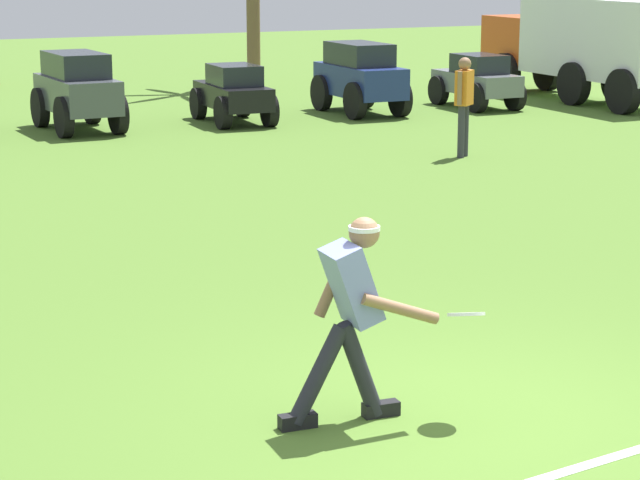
{
  "coord_description": "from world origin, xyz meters",
  "views": [
    {
      "loc": [
        -4.39,
        -6.88,
        3.16
      ],
      "look_at": [
        -0.25,
        1.94,
        0.9
      ],
      "focal_mm": 70.0,
      "sensor_mm": 36.0,
      "label": 1
    }
  ],
  "objects_px": {
    "parked_car_slot_e": "(233,93)",
    "frisbee_thrower": "(351,309)",
    "teammate_midfield": "(464,97)",
    "frisbee_in_flight": "(467,314)",
    "parked_car_slot_d": "(77,89)",
    "parked_car_slot_f": "(360,76)",
    "box_truck": "(581,43)",
    "parked_car_slot_g": "(477,80)"
  },
  "relations": [
    {
      "from": "parked_car_slot_d",
      "to": "parked_car_slot_f",
      "type": "bearing_deg",
      "value": -0.08
    },
    {
      "from": "frisbee_in_flight",
      "to": "parked_car_slot_f",
      "type": "bearing_deg",
      "value": 65.6
    },
    {
      "from": "parked_car_slot_e",
      "to": "parked_car_slot_g",
      "type": "height_order",
      "value": "same"
    },
    {
      "from": "parked_car_slot_f",
      "to": "parked_car_slot_g",
      "type": "xyz_separation_m",
      "value": [
        2.64,
        -0.15,
        -0.18
      ]
    },
    {
      "from": "frisbee_thrower",
      "to": "parked_car_slot_d",
      "type": "height_order",
      "value": "frisbee_thrower"
    },
    {
      "from": "frisbee_thrower",
      "to": "parked_car_slot_d",
      "type": "distance_m",
      "value": 15.02
    },
    {
      "from": "frisbee_in_flight",
      "to": "box_truck",
      "type": "height_order",
      "value": "box_truck"
    },
    {
      "from": "parked_car_slot_d",
      "to": "parked_car_slot_e",
      "type": "relative_size",
      "value": 1.06
    },
    {
      "from": "frisbee_thrower",
      "to": "parked_car_slot_g",
      "type": "relative_size",
      "value": 0.65
    },
    {
      "from": "teammate_midfield",
      "to": "parked_car_slot_d",
      "type": "bearing_deg",
      "value": 130.59
    },
    {
      "from": "frisbee_thrower",
      "to": "frisbee_in_flight",
      "type": "relative_size",
      "value": 4.29
    },
    {
      "from": "frisbee_thrower",
      "to": "parked_car_slot_g",
      "type": "distance_m",
      "value": 17.96
    },
    {
      "from": "frisbee_thrower",
      "to": "parked_car_slot_e",
      "type": "xyz_separation_m",
      "value": [
        4.84,
        14.65,
        -0.24
      ]
    },
    {
      "from": "parked_car_slot_g",
      "to": "box_truck",
      "type": "relative_size",
      "value": 0.37
    },
    {
      "from": "parked_car_slot_f",
      "to": "box_truck",
      "type": "height_order",
      "value": "box_truck"
    },
    {
      "from": "teammate_midfield",
      "to": "parked_car_slot_d",
      "type": "relative_size",
      "value": 0.65
    },
    {
      "from": "teammate_midfield",
      "to": "parked_car_slot_e",
      "type": "height_order",
      "value": "teammate_midfield"
    },
    {
      "from": "frisbee_in_flight",
      "to": "box_truck",
      "type": "relative_size",
      "value": 0.06
    },
    {
      "from": "parked_car_slot_d",
      "to": "frisbee_in_flight",
      "type": "bearing_deg",
      "value": -94.42
    },
    {
      "from": "frisbee_thrower",
      "to": "parked_car_slot_g",
      "type": "bearing_deg",
      "value": 55.13
    },
    {
      "from": "parked_car_slot_f",
      "to": "parked_car_slot_g",
      "type": "bearing_deg",
      "value": -3.33
    },
    {
      "from": "parked_car_slot_d",
      "to": "parked_car_slot_f",
      "type": "distance_m",
      "value": 5.69
    },
    {
      "from": "frisbee_in_flight",
      "to": "parked_car_slot_d",
      "type": "bearing_deg",
      "value": 85.58
    },
    {
      "from": "frisbee_in_flight",
      "to": "parked_car_slot_d",
      "type": "xyz_separation_m",
      "value": [
        1.17,
        15.14,
        0.01
      ]
    },
    {
      "from": "frisbee_in_flight",
      "to": "parked_car_slot_g",
      "type": "relative_size",
      "value": 0.15
    },
    {
      "from": "frisbee_thrower",
      "to": "teammate_midfield",
      "type": "bearing_deg",
      "value": 54.65
    },
    {
      "from": "parked_car_slot_d",
      "to": "parked_car_slot_g",
      "type": "distance_m",
      "value": 8.33
    },
    {
      "from": "parked_car_slot_f",
      "to": "box_truck",
      "type": "relative_size",
      "value": 0.4
    },
    {
      "from": "parked_car_slot_d",
      "to": "parked_car_slot_f",
      "type": "height_order",
      "value": "same"
    },
    {
      "from": "frisbee_in_flight",
      "to": "box_truck",
      "type": "distance_m",
      "value": 19.34
    },
    {
      "from": "parked_car_slot_e",
      "to": "box_truck",
      "type": "bearing_deg",
      "value": 1.03
    },
    {
      "from": "parked_car_slot_e",
      "to": "parked_car_slot_d",
      "type": "bearing_deg",
      "value": 175.18
    },
    {
      "from": "parked_car_slot_d",
      "to": "parked_car_slot_e",
      "type": "xyz_separation_m",
      "value": [
        2.91,
        -0.24,
        -0.18
      ]
    },
    {
      "from": "frisbee_thrower",
      "to": "box_truck",
      "type": "height_order",
      "value": "box_truck"
    },
    {
      "from": "teammate_midfield",
      "to": "frisbee_in_flight",
      "type": "bearing_deg",
      "value": -121.46
    },
    {
      "from": "parked_car_slot_f",
      "to": "frisbee_in_flight",
      "type": "bearing_deg",
      "value": -114.4
    },
    {
      "from": "teammate_midfield",
      "to": "parked_car_slot_d",
      "type": "height_order",
      "value": "teammate_midfield"
    },
    {
      "from": "frisbee_in_flight",
      "to": "parked_car_slot_f",
      "type": "distance_m",
      "value": 16.62
    },
    {
      "from": "parked_car_slot_e",
      "to": "frisbee_thrower",
      "type": "bearing_deg",
      "value": -108.29
    },
    {
      "from": "parked_car_slot_d",
      "to": "parked_car_slot_e",
      "type": "height_order",
      "value": "parked_car_slot_d"
    },
    {
      "from": "parked_car_slot_f",
      "to": "box_truck",
      "type": "distance_m",
      "value": 5.31
    },
    {
      "from": "parked_car_slot_e",
      "to": "parked_car_slot_f",
      "type": "relative_size",
      "value": 0.95
    }
  ]
}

